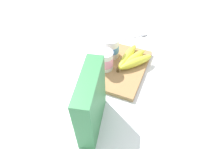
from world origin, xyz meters
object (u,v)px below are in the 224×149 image
object	(u,v)px
cutting_board	(120,68)
cereal_box	(91,103)
yogurt_cup_back	(111,48)
banana_bunch	(132,59)
yogurt_cup_front	(105,60)
spoon	(139,36)

from	to	relation	value
cutting_board	cereal_box	size ratio (longest dim) A/B	1.25
yogurt_cup_back	banana_bunch	distance (m)	0.11
cutting_board	yogurt_cup_front	distance (m)	0.08
cutting_board	yogurt_cup_back	size ratio (longest dim) A/B	3.10
yogurt_cup_back	spoon	distance (m)	0.23
cutting_board	spoon	world-z (taller)	cutting_board
yogurt_cup_front	banana_bunch	size ratio (longest dim) A/B	0.48
cutting_board	yogurt_cup_front	world-z (taller)	yogurt_cup_front
yogurt_cup_front	yogurt_cup_back	world-z (taller)	yogurt_cup_back
yogurt_cup_back	yogurt_cup_front	bearing A→B (deg)	-176.11
yogurt_cup_front	yogurt_cup_back	xyz separation A→B (m)	(0.08, 0.01, 0.00)
cereal_box	yogurt_cup_front	world-z (taller)	cereal_box
yogurt_cup_front	banana_bunch	bearing A→B (deg)	-52.10
yogurt_cup_front	yogurt_cup_back	size ratio (longest dim) A/B	0.92
cereal_box	banana_bunch	xyz separation A→B (m)	(0.33, -0.04, -0.08)
cereal_box	yogurt_cup_back	bearing A→B (deg)	177.87
cutting_board	cereal_box	world-z (taller)	cereal_box
yogurt_cup_front	spoon	distance (m)	0.31
banana_bunch	yogurt_cup_front	bearing A→B (deg)	127.90
yogurt_cup_back	banana_bunch	xyz separation A→B (m)	(-0.01, -0.10, -0.03)
banana_bunch	cutting_board	bearing A→B (deg)	140.58
cutting_board	spoon	xyz separation A→B (m)	(0.27, -0.01, -0.00)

